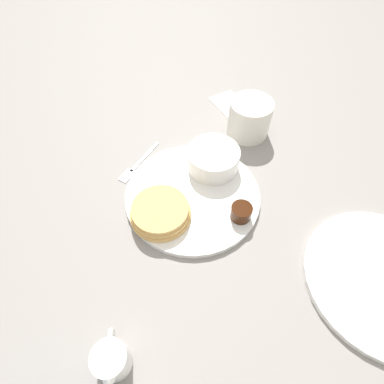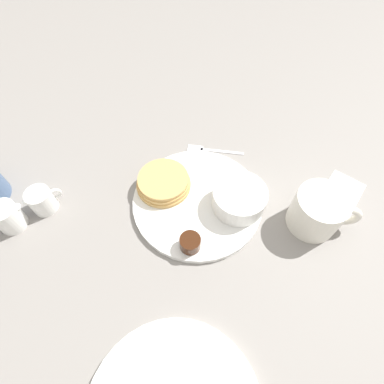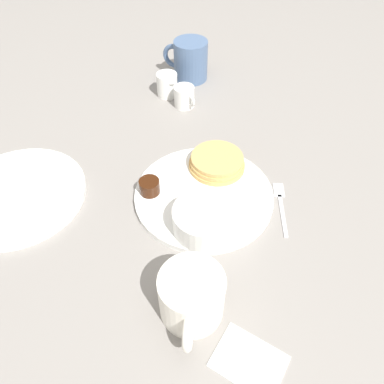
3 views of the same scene
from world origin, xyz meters
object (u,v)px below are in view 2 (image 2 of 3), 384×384
bowl (239,198)px  creamer_pitcher_near (42,200)px  coffee_mug (318,212)px  creamer_pitcher_far (7,217)px  fork (209,150)px  plate (197,201)px

bowl → creamer_pitcher_near: 0.39m
coffee_mug → creamer_pitcher_near: coffee_mug is taller
creamer_pitcher_near → creamer_pitcher_far: creamer_pitcher_far is taller
creamer_pitcher_far → bowl: bearing=-64.4°
bowl → fork: bearing=39.7°
coffee_mug → fork: 0.28m
coffee_mug → creamer_pitcher_far: (-0.21, 0.55, -0.01)m
plate → bowl: size_ratio=2.50×
bowl → coffee_mug: bearing=-82.7°
bowl → creamer_pitcher_near: bearing=110.5°
plate → fork: plate is taller
bowl → fork: bowl is taller
fork → coffee_mug: bearing=-113.1°
plate → creamer_pitcher_near: creamer_pitcher_near is taller
fork → creamer_pitcher_far: bearing=137.0°
bowl → coffee_mug: coffee_mug is taller
coffee_mug → creamer_pitcher_far: bearing=111.0°
bowl → creamer_pitcher_near: size_ratio=1.75×
creamer_pitcher_far → coffee_mug: bearing=-69.0°
plate → coffee_mug: 0.23m
plate → coffee_mug: size_ratio=2.08×
creamer_pitcher_near → creamer_pitcher_far: size_ratio=0.97×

